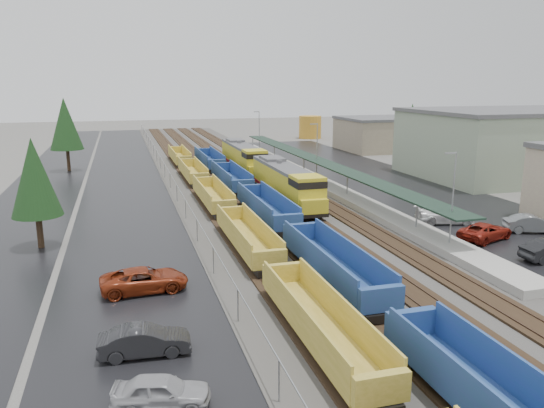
% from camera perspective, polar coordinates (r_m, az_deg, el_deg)
% --- Properties ---
extents(ballast_strip, '(20.00, 160.00, 0.08)m').
position_cam_1_polar(ballast_strip, '(77.66, -4.43, 3.18)').
color(ballast_strip, '#302D2B').
rests_on(ballast_strip, ground).
extents(trackbed, '(14.60, 160.00, 0.22)m').
position_cam_1_polar(trackbed, '(77.64, -4.43, 3.27)').
color(trackbed, black).
rests_on(trackbed, ground).
extents(west_parking_lot, '(10.00, 160.00, 0.02)m').
position_cam_1_polar(west_parking_lot, '(76.16, -15.56, 2.53)').
color(west_parking_lot, black).
rests_on(west_parking_lot, ground).
extents(west_road, '(9.00, 160.00, 0.02)m').
position_cam_1_polar(west_road, '(76.78, -23.03, 2.04)').
color(west_road, black).
rests_on(west_road, ground).
extents(east_commuter_lot, '(16.00, 100.00, 0.02)m').
position_cam_1_polar(east_commuter_lot, '(74.65, 11.63, 2.53)').
color(east_commuter_lot, black).
rests_on(east_commuter_lot, ground).
extents(station_platform, '(3.00, 80.00, 8.00)m').
position_cam_1_polar(station_platform, '(70.67, 4.79, 2.77)').
color(station_platform, '#9E9B93').
rests_on(station_platform, ground).
extents(chainlink_fence, '(0.08, 160.04, 2.02)m').
position_cam_1_polar(chainlink_fence, '(74.57, -11.39, 3.78)').
color(chainlink_fence, gray).
rests_on(chainlink_fence, ground).
extents(industrial_buildings, '(32.52, 75.30, 9.50)m').
position_cam_1_polar(industrial_buildings, '(81.20, 25.04, 5.44)').
color(industrial_buildings, '#BAAF8E').
rests_on(industrial_buildings, ground).
extents(distant_hills, '(301.00, 140.00, 25.20)m').
position_cam_1_polar(distant_hills, '(233.91, -1.10, 9.75)').
color(distant_hills, '#55644E').
rests_on(distant_hills, ground).
extents(tree_west_near, '(3.96, 3.96, 9.00)m').
position_cam_1_polar(tree_west_near, '(46.10, -24.20, 2.61)').
color(tree_west_near, '#332316').
rests_on(tree_west_near, ground).
extents(tree_west_far, '(4.84, 4.84, 11.00)m').
position_cam_1_polar(tree_west_far, '(85.57, -21.35, 8.03)').
color(tree_west_far, '#332316').
rests_on(tree_west_far, ground).
extents(tree_east, '(4.40, 4.40, 10.00)m').
position_cam_1_polar(tree_east, '(85.12, 14.77, 8.03)').
color(tree_east, '#332316').
rests_on(tree_east, ground).
extents(locomotive_lead, '(2.96, 19.51, 4.42)m').
position_cam_1_polar(locomotive_lead, '(58.27, 1.53, 2.25)').
color(locomotive_lead, black).
rests_on(locomotive_lead, ground).
extents(locomotive_trail, '(2.96, 19.51, 4.42)m').
position_cam_1_polar(locomotive_trail, '(78.29, -3.11, 5.00)').
color(locomotive_trail, black).
rests_on(locomotive_trail, ground).
extents(well_string_yellow, '(2.47, 94.93, 2.19)m').
position_cam_1_polar(well_string_yellow, '(50.03, -4.85, -1.05)').
color(well_string_yellow, '#A18F2C').
rests_on(well_string_yellow, ground).
extents(well_string_blue, '(2.70, 99.35, 2.40)m').
position_cam_1_polar(well_string_blue, '(43.69, 2.32, -3.00)').
color(well_string_blue, navy).
rests_on(well_string_blue, ground).
extents(storage_tank, '(5.31, 5.31, 5.31)m').
position_cam_1_polar(storage_tank, '(128.62, 4.12, 8.25)').
color(storage_tank, '#C38A27').
rests_on(storage_tank, ground).
extents(parked_car_west_a, '(2.53, 4.34, 1.39)m').
position_cam_1_polar(parked_car_west_a, '(23.71, -11.81, -19.18)').
color(parked_car_west_a, '#A09FA3').
rests_on(parked_car_west_a, ground).
extents(parked_car_west_b, '(1.80, 4.57, 1.48)m').
position_cam_1_polar(parked_car_west_b, '(27.70, -13.53, -14.16)').
color(parked_car_west_b, black).
rests_on(parked_car_west_b, ground).
extents(parked_car_west_c, '(2.92, 5.71, 1.54)m').
position_cam_1_polar(parked_car_west_c, '(35.42, -13.56, -7.95)').
color(parked_car_west_c, maroon).
rests_on(parked_car_west_c, ground).
extents(parked_car_east_b, '(4.15, 5.85, 1.48)m').
position_cam_1_polar(parked_car_east_b, '(48.87, 21.97, -2.77)').
color(parked_car_east_b, maroon).
rests_on(parked_car_east_b, ground).
extents(parked_car_east_c, '(3.57, 5.96, 1.62)m').
position_cam_1_polar(parked_car_east_c, '(53.20, 18.08, -1.15)').
color(parked_car_east_c, white).
rests_on(parked_car_east_c, ground).
extents(parked_car_east_e, '(3.13, 5.07, 1.58)m').
position_cam_1_polar(parked_car_east_e, '(52.96, 26.18, -1.94)').
color(parked_car_east_e, slate).
rests_on(parked_car_east_e, ground).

